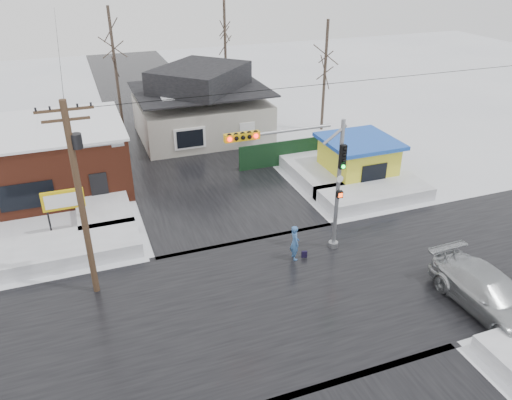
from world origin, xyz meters
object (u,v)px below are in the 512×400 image
object	(u,v)px
kiosk	(358,159)
pedestrian	(295,243)
utility_pole	(81,191)
marquee_sign	(63,201)
car	(489,293)
traffic_signal	(311,173)

from	to	relation	value
kiosk	pedestrian	xyz separation A→B (m)	(-7.88, -7.27, -0.52)
utility_pole	marquee_sign	size ratio (longest dim) A/B	3.53
utility_pole	pedestrian	bearing A→B (deg)	-4.66
kiosk	car	world-z (taller)	kiosk
traffic_signal	kiosk	distance (m)	10.43
car	pedestrian	bearing A→B (deg)	132.04
pedestrian	traffic_signal	bearing A→B (deg)	-68.31
marquee_sign	pedestrian	size ratio (longest dim) A/B	1.36
traffic_signal	pedestrian	size ratio (longest dim) A/B	3.72
utility_pole	traffic_signal	bearing A→B (deg)	-2.95
utility_pole	kiosk	world-z (taller)	utility_pole
pedestrian	utility_pole	bearing A→B (deg)	90.29
pedestrian	car	world-z (taller)	pedestrian
pedestrian	marquee_sign	bearing A→B (deg)	62.42
car	marquee_sign	bearing A→B (deg)	140.07
marquee_sign	utility_pole	bearing A→B (deg)	-79.87
utility_pole	marquee_sign	bearing A→B (deg)	100.13
pedestrian	car	distance (m)	9.02
marquee_sign	kiosk	xyz separation A→B (m)	(18.50, 0.50, -0.46)
utility_pole	car	size ratio (longest dim) A/B	1.53
utility_pole	car	xyz separation A→B (m)	(15.78, -7.30, -4.26)
marquee_sign	pedestrian	bearing A→B (deg)	-32.52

